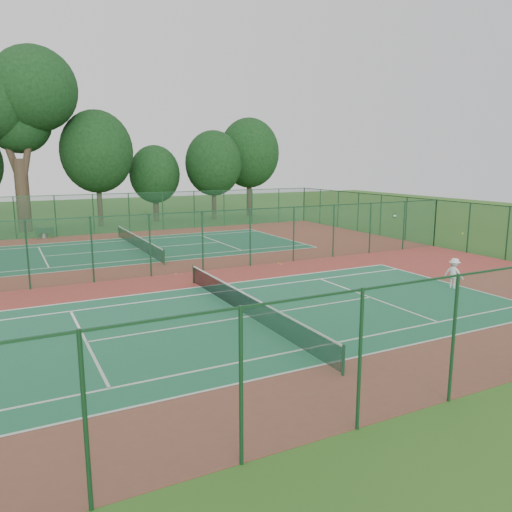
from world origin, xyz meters
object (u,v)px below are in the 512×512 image
Objects in this scene: player_near at (454,273)px; big_tree at (16,101)px; trash_bin at (44,233)px; bench at (45,233)px.

big_tree reaches higher than player_near.
bench is at bearing -73.39° from trash_bin.
player_near reaches higher than bench.
trash_bin is (-16.86, 27.18, -0.36)m from player_near.
player_near is at bearing -61.19° from big_tree.
big_tree is at bearing 100.75° from trash_bin.
bench is (-16.77, 26.90, -0.31)m from player_near.
bench is 0.09× the size of big_tree.
bench is at bearing -78.95° from big_tree.
player_near is 31.98m from trash_bin.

